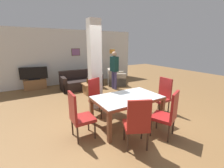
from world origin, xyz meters
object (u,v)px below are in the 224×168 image
object	(u,v)px
dining_chair_far_left	(98,96)
dining_chair_head_right	(162,95)
coffee_table	(90,88)
tv_stand	(35,84)
floor_lamp	(112,55)
tv_screen	(34,74)
dining_chair_near_left	(137,122)
dining_chair_near_right	(168,113)
armchair	(115,79)
bottle	(88,81)
standing_person	(114,68)
dining_table	(127,102)
dining_chair_head_left	(79,114)
sofa	(81,82)

from	to	relation	value
dining_chair_far_left	dining_chair_head_right	distance (m)	1.88
coffee_table	tv_stand	distance (m)	2.69
floor_lamp	tv_screen	bearing A→B (deg)	176.82
coffee_table	floor_lamp	xyz separation A→B (m)	(2.04, 1.67, 1.21)
coffee_table	tv_screen	size ratio (longest dim) A/B	0.53
dining_chair_near_left	dining_chair_near_right	bearing A→B (deg)	22.55
armchair	floor_lamp	world-z (taller)	floor_lamp
dining_chair_near_right	tv_screen	xyz separation A→B (m)	(-2.20, 5.54, 0.16)
bottle	standing_person	world-z (taller)	standing_person
standing_person	coffee_table	bearing A→B (deg)	90.00
dining_chair_far_left	tv_stand	distance (m)	4.01
dining_chair_far_left	dining_chair_near_left	size ratio (longest dim) A/B	1.00
dining_table	floor_lamp	bearing A→B (deg)	63.82
dining_table	floor_lamp	world-z (taller)	floor_lamp
dining_chair_near_left	floor_lamp	size ratio (longest dim) A/B	0.61
dining_chair_near_left	bottle	xyz separation A→B (m)	(0.45, 3.68, -0.02)
dining_chair_near_right	dining_chair_head_left	size ratio (longest dim) A/B	1.00
dining_chair_near_left	dining_chair_head_left	xyz separation A→B (m)	(-0.85, 0.88, 0.00)
dining_chair_head_left	coffee_table	distance (m)	3.09
dining_chair_far_left	dining_chair_head_left	distance (m)	1.22
dining_table	dining_chair_near_left	xyz separation A→B (m)	(-0.41, -0.88, -0.03)
sofa	dining_chair_near_right	bearing A→B (deg)	94.34
coffee_table	bottle	bearing A→B (deg)	143.27
dining_chair_far_left	coffee_table	world-z (taller)	dining_chair_far_left
dining_chair_near_left	tv_screen	size ratio (longest dim) A/B	0.93
coffee_table	tv_stand	xyz separation A→B (m)	(-1.92, 1.89, -0.00)
dining_chair_far_left	floor_lamp	world-z (taller)	floor_lamp
floor_lamp	dining_chair_head_right	bearing A→B (deg)	-101.69
armchair	tv_screen	world-z (taller)	tv_screen
coffee_table	tv_screen	bearing A→B (deg)	135.38
dining_chair_far_left	floor_lamp	size ratio (longest dim) A/B	0.61
tv_screen	standing_person	xyz separation A→B (m)	(3.13, -1.81, 0.26)
dining_chair_head_left	standing_person	distance (m)	3.86
dining_chair_head_right	sofa	bearing A→B (deg)	18.09
dining_chair_head_left	dining_chair_head_right	size ratio (longest dim) A/B	1.00
coffee_table	floor_lamp	size ratio (longest dim) A/B	0.35
tv_stand	standing_person	xyz separation A→B (m)	(3.13, -1.81, 0.75)
dining_chair_far_left	bottle	xyz separation A→B (m)	(0.45, 1.93, -0.02)
floor_lamp	bottle	bearing A→B (deg)	-142.89
tv_screen	floor_lamp	size ratio (longest dim) A/B	0.66
dining_chair_near_left	dining_chair_head_right	world-z (taller)	same
bottle	floor_lamp	world-z (taller)	floor_lamp
standing_person	dining_chair_head_left	bearing A→B (deg)	133.56
dining_chair_near_right	dining_chair_far_left	bearing A→B (deg)	90.43
floor_lamp	coffee_table	bearing A→B (deg)	-140.73
sofa	tv_screen	distance (m)	2.13
tv_screen	dining_chair_near_left	bearing A→B (deg)	115.83
armchair	coffee_table	bearing A→B (deg)	-42.67
dining_table	coffee_table	bearing A→B (deg)	87.35
dining_chair_head_right	armchair	bearing A→B (deg)	-8.69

